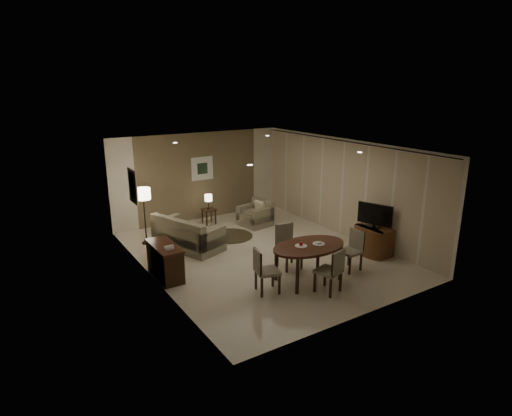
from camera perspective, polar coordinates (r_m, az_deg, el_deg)
room_shell at (r=10.70m, az=-0.58°, el=1.28°), size 5.50×7.00×2.70m
taupe_accent at (r=13.35m, az=-7.58°, el=4.17°), size 3.96×0.03×2.70m
curtain_wall at (r=12.01m, az=11.40°, el=2.47°), size 0.08×6.70×2.58m
curtain_rod at (r=11.77m, az=11.76°, el=8.72°), size 0.03×6.80×0.03m
art_back_frame at (r=13.32m, az=-7.18°, el=5.26°), size 0.72×0.03×0.72m
art_back_canvas at (r=13.31m, az=-7.16°, el=5.25°), size 0.34×0.01×0.34m
art_left_frame at (r=10.23m, az=-16.10°, el=2.80°), size 0.03×0.60×0.80m
art_left_canvas at (r=10.23m, az=-16.02°, el=2.82°), size 0.01×0.46×0.64m
downlight_nl at (r=7.86m, az=-0.83°, el=5.75°), size 0.10×0.10×0.01m
downlight_nr at (r=9.61m, az=13.67°, el=7.23°), size 0.10×0.10×0.01m
downlight_fl at (r=11.06m, az=-10.75°, el=8.54°), size 0.10×0.10×0.01m
downlight_fr at (r=12.36m, az=1.54°, el=9.61°), size 0.10×0.10×0.01m
console_desk at (r=9.65m, az=-12.03°, el=-6.93°), size 0.48×1.20×0.75m
telephone at (r=9.23m, az=-11.52°, el=-5.15°), size 0.20×0.14×0.09m
tv_cabinet at (r=11.10m, az=15.39°, el=-4.19°), size 0.48×0.90×0.70m
flat_tv at (r=10.88m, az=15.58°, el=-0.90°), size 0.36×0.85×0.60m
dining_table at (r=9.36m, az=7.01°, el=-7.26°), size 1.71×1.07×0.80m
chair_near at (r=8.88m, az=9.61°, el=-8.22°), size 0.56×0.56×0.95m
chair_far at (r=9.89m, az=4.50°, el=-5.22°), size 0.51×0.51×1.01m
chair_left at (r=8.77m, az=1.55°, el=-8.36°), size 0.55×0.55×0.94m
chair_right at (r=9.99m, az=12.42°, el=-5.63°), size 0.47×0.47×0.92m
plate_a at (r=9.13m, az=6.02°, el=-5.06°), size 0.26×0.26×0.02m
plate_b at (r=9.30m, az=8.35°, el=-4.74°), size 0.26×0.26×0.02m
fruit_apple at (r=9.12m, az=6.03°, el=-4.75°), size 0.09×0.09×0.09m
napkin at (r=9.30m, az=8.35°, el=-4.61°), size 0.12×0.08×0.03m
round_rug at (r=12.04m, az=-3.51°, el=-3.73°), size 1.28×1.28×0.01m
sofa at (r=11.19m, az=-9.04°, el=-3.19°), size 2.03×1.50×0.86m
armchair at (r=12.81m, az=-0.13°, el=-0.71°), size 0.92×0.96×0.75m
side_table at (r=13.06m, az=-6.29°, el=-1.12°), size 0.37×0.37×0.47m
table_lamp at (r=12.92m, az=-6.36°, el=0.94°), size 0.22×0.22×0.50m
floor_lamp at (r=11.63m, az=-14.62°, el=-1.06°), size 0.38×0.38×1.51m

